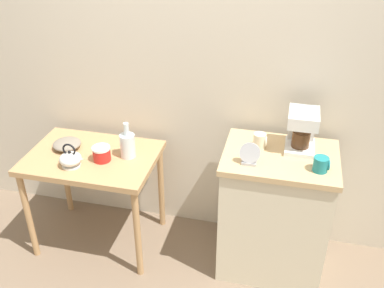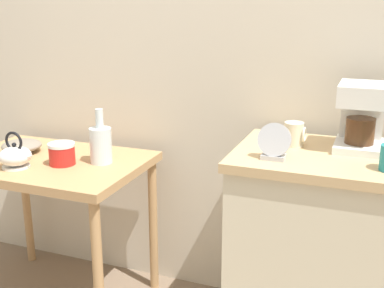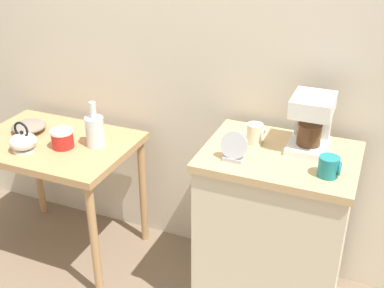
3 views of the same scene
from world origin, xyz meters
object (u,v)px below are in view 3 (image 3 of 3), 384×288
at_px(teakettle, 23,141).
at_px(coffee_maker, 312,119).
at_px(bowl_stoneware, 29,126).
at_px(table_clock, 234,148).
at_px(mug_small_cream, 255,133).
at_px(canister_enamel, 62,139).
at_px(glass_carafe_vase, 95,130).
at_px(mug_dark_teal, 329,167).

xyz_separation_m(teakettle, coffee_maker, (1.43, 0.31, 0.25)).
xyz_separation_m(bowl_stoneware, table_clock, (1.27, -0.15, 0.18)).
bearing_deg(mug_small_cream, coffee_maker, 12.44).
bearing_deg(teakettle, mug_small_cream, 12.14).
bearing_deg(canister_enamel, mug_small_cream, 8.03).
xyz_separation_m(bowl_stoneware, canister_enamel, (0.30, -0.09, 0.02)).
bearing_deg(teakettle, canister_enamel, 33.78).
xyz_separation_m(teakettle, glass_carafe_vase, (0.32, 0.20, 0.04)).
distance_m(glass_carafe_vase, canister_enamel, 0.18).
xyz_separation_m(glass_carafe_vase, canister_enamel, (-0.15, -0.09, -0.04)).
height_order(glass_carafe_vase, mug_dark_teal, glass_carafe_vase).
xyz_separation_m(bowl_stoneware, mug_dark_teal, (1.68, -0.13, 0.17)).
xyz_separation_m(canister_enamel, mug_dark_teal, (1.38, -0.04, 0.15)).
height_order(coffee_maker, mug_dark_teal, coffee_maker).
height_order(teakettle, coffee_maker, coffee_maker).
height_order(bowl_stoneware, coffee_maker, coffee_maker).
relative_size(mug_small_cream, table_clock, 0.71).
bearing_deg(coffee_maker, teakettle, -167.80).
bearing_deg(table_clock, mug_small_cream, 78.93).
height_order(canister_enamel, coffee_maker, coffee_maker).
xyz_separation_m(bowl_stoneware, coffee_maker, (1.56, 0.11, 0.26)).
distance_m(bowl_stoneware, teakettle, 0.24).
bearing_deg(mug_dark_teal, canister_enamel, 178.31).
relative_size(teakettle, mug_small_cream, 1.83).
distance_m(bowl_stoneware, table_clock, 1.29).
xyz_separation_m(teakettle, mug_dark_teal, (1.55, 0.07, 0.15)).
distance_m(canister_enamel, mug_small_cream, 1.04).
bearing_deg(bowl_stoneware, coffee_maker, 4.05).
distance_m(bowl_stoneware, mug_small_cream, 1.32).
height_order(canister_enamel, mug_small_cream, mug_small_cream).
bearing_deg(coffee_maker, canister_enamel, -171.10).
distance_m(teakettle, canister_enamel, 0.20).
distance_m(mug_small_cream, table_clock, 0.21).
height_order(bowl_stoneware, canister_enamel, canister_enamel).
xyz_separation_m(bowl_stoneware, mug_small_cream, (1.31, 0.06, 0.17)).
bearing_deg(mug_dark_teal, coffee_maker, 117.38).
bearing_deg(glass_carafe_vase, coffee_maker, 5.72).
distance_m(coffee_maker, mug_small_cream, 0.27).
bearing_deg(coffee_maker, mug_small_cream, -167.56).
relative_size(bowl_stoneware, canister_enamel, 1.59).
height_order(coffee_maker, mug_small_cream, coffee_maker).
distance_m(glass_carafe_vase, table_clock, 0.85).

